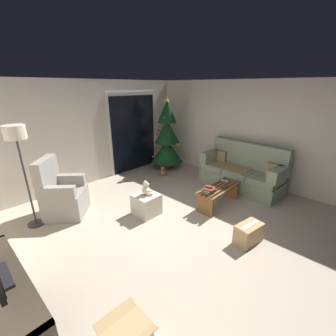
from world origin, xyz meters
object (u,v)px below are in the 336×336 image
book_stack (209,190)px  teddy_bear_chestnut_by_tree (163,172)px  coffee_table (219,193)px  christmas_tree (167,138)px  teddy_bear_cream (146,189)px  remote_silver (225,181)px  armchair (62,195)px  cardboard_box_taped_mid_floor (249,233)px  couch (242,172)px  cell_phone (209,188)px  media_shelf (7,324)px  floor_lamp (17,143)px  ottoman (146,204)px  remote_graphite (225,187)px

book_stack → teddy_bear_chestnut_by_tree: book_stack is taller
coffee_table → christmas_tree: christmas_tree is taller
christmas_tree → teddy_bear_chestnut_by_tree: bearing=-146.8°
teddy_bear_cream → remote_silver: bearing=-25.6°
book_stack → armchair: bearing=134.7°
book_stack → cardboard_box_taped_mid_floor: 1.07m
couch → cell_phone: couch is taller
book_stack → media_shelf: (-3.31, -0.10, -0.09)m
book_stack → armchair: armchair is taller
remote_silver → teddy_bear_chestnut_by_tree: bearing=85.0°
remote_silver → cardboard_box_taped_mid_floor: remote_silver is taller
armchair → teddy_bear_cream: (1.10, -1.15, 0.13)m
couch → teddy_bear_cream: couch is taller
remote_silver → cell_phone: cell_phone is taller
cell_phone → christmas_tree: christmas_tree is taller
coffee_table → floor_lamp: bearing=144.7°
remote_silver → ottoman: size_ratio=0.35×
couch → cell_phone: (-1.53, -0.06, 0.13)m
teddy_bear_chestnut_by_tree → couch: bearing=-66.9°
book_stack → coffee_table: bearing=-1.1°
remote_graphite → armchair: (-2.39, 2.08, -0.02)m
remote_silver → armchair: bearing=139.9°
couch → book_stack: 1.54m
couch → media_shelf: bearing=-178.1°
couch → remote_graphite: bearing=-171.5°
armchair → floor_lamp: bearing=176.5°
book_stack → media_shelf: size_ratio=0.18×
book_stack → cell_phone: 0.06m
book_stack → floor_lamp: 3.35m
couch → christmas_tree: christmas_tree is taller
christmas_tree → armchair: christmas_tree is taller
floor_lamp → media_shelf: floor_lamp is taller
christmas_tree → armchair: size_ratio=1.83×
couch → ottoman: bearing=162.3°
media_shelf → cardboard_box_taped_mid_floor: bearing=-16.3°
remote_silver → christmas_tree: (0.56, 2.24, 0.48)m
book_stack → cell_phone: size_ratio=1.73×
floor_lamp → cardboard_box_taped_mid_floor: (2.15, -2.99, -1.35)m
teddy_bear_cream → media_shelf: bearing=-159.4°
armchair → teddy_bear_cream: 1.60m
couch → floor_lamp: size_ratio=1.12×
floor_lamp → teddy_bear_cream: size_ratio=6.25×
remote_graphite → floor_lamp: (-2.90, 2.11, 1.08)m
media_shelf → teddy_bear_chestnut_by_tree: (4.05, 2.05, -0.26)m
floor_lamp → teddy_bear_cream: floor_lamp is taller
remote_graphite → media_shelf: size_ratio=0.11×
coffee_table → book_stack: bearing=178.9°
media_shelf → cardboard_box_taped_mid_floor: size_ratio=2.83×
media_shelf → couch: bearing=1.9°
ottoman → teddy_bear_chestnut_by_tree: size_ratio=1.54×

